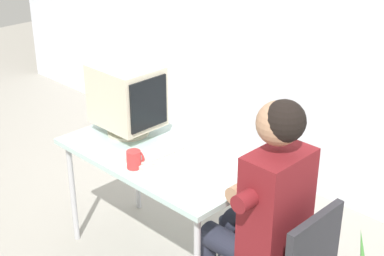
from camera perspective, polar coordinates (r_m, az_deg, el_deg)
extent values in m
cylinder|color=#B7B7BC|center=(3.82, -11.80, -6.33)|extent=(0.04, 0.04, 0.72)
cylinder|color=#B7B7BC|center=(4.10, -5.52, -3.62)|extent=(0.04, 0.04, 0.72)
cylinder|color=#B7B7BC|center=(3.43, 6.98, -9.93)|extent=(0.04, 0.04, 0.72)
cube|color=silver|center=(3.39, -3.11, -2.81)|extent=(1.25, 0.67, 0.03)
cylinder|color=beige|center=(3.65, -6.36, -0.37)|extent=(0.27, 0.27, 0.02)
cylinder|color=beige|center=(3.63, -6.39, 0.15)|extent=(0.06, 0.06, 0.05)
cube|color=beige|center=(3.55, -6.55, 3.29)|extent=(0.40, 0.33, 0.38)
cube|color=black|center=(3.40, -4.34, 2.41)|extent=(0.01, 0.28, 0.31)
cube|color=silver|center=(3.37, -2.97, -2.41)|extent=(0.20, 0.45, 0.02)
cube|color=beige|center=(3.36, -2.97, -2.17)|extent=(0.17, 0.40, 0.01)
cube|color=#2D2D33|center=(2.84, 12.02, -11.71)|extent=(0.04, 0.42, 0.37)
cube|color=maroon|center=(2.87, 8.40, -7.76)|extent=(0.22, 0.35, 0.59)
sphere|color=#A57A5B|center=(2.67, 8.64, 0.47)|extent=(0.22, 0.22, 0.22)
sphere|color=black|center=(2.65, 9.19, 0.68)|extent=(0.20, 0.20, 0.20)
cylinder|color=#262838|center=(3.07, 4.12, -11.79)|extent=(0.38, 0.14, 0.14)
cylinder|color=#262838|center=(3.19, 6.27, -10.38)|extent=(0.38, 0.14, 0.14)
cylinder|color=#262838|center=(3.42, 3.55, -12.35)|extent=(0.11, 0.11, 0.47)
cylinder|color=maroon|center=(2.67, 5.54, -7.10)|extent=(0.09, 0.14, 0.09)
cylinder|color=maroon|center=(2.96, 10.63, -4.01)|extent=(0.09, 0.14, 0.09)
cylinder|color=#A57A5B|center=(2.90, 6.27, -5.52)|extent=(0.09, 0.35, 0.09)
cylinder|color=red|center=(3.21, -5.83, -3.14)|extent=(0.08, 0.08, 0.10)
torus|color=red|center=(3.24, -5.21, -2.88)|extent=(0.07, 0.01, 0.07)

